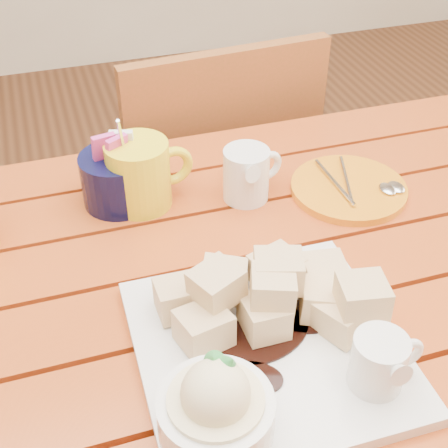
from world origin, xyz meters
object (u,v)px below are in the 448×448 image
object	(u,v)px
coffee_mug_right	(141,173)
dessert_plate	(263,345)
chair_far	(209,193)
table	(221,349)
orange_saucer	(350,188)

from	to	relation	value
coffee_mug_right	dessert_plate	bearing A→B (deg)	-87.68
coffee_mug_right	chair_far	bearing A→B (deg)	51.99
table	dessert_plate	world-z (taller)	dessert_plate
table	coffee_mug_right	xyz separation A→B (m)	(-0.05, 0.22, 0.16)
dessert_plate	coffee_mug_right	xyz separation A→B (m)	(-0.06, 0.35, 0.02)
orange_saucer	chair_far	distance (m)	0.51
dessert_plate	orange_saucer	distance (m)	0.38
table	chair_far	size ratio (longest dim) A/B	1.38
dessert_plate	orange_saucer	xyz separation A→B (m)	(0.25, 0.28, -0.03)
dessert_plate	coffee_mug_right	size ratio (longest dim) A/B	1.91
table	orange_saucer	bearing A→B (deg)	30.67
chair_far	orange_saucer	bearing A→B (deg)	99.60
table	chair_far	world-z (taller)	chair_far
dessert_plate	coffee_mug_right	distance (m)	0.36
coffee_mug_right	orange_saucer	distance (m)	0.32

